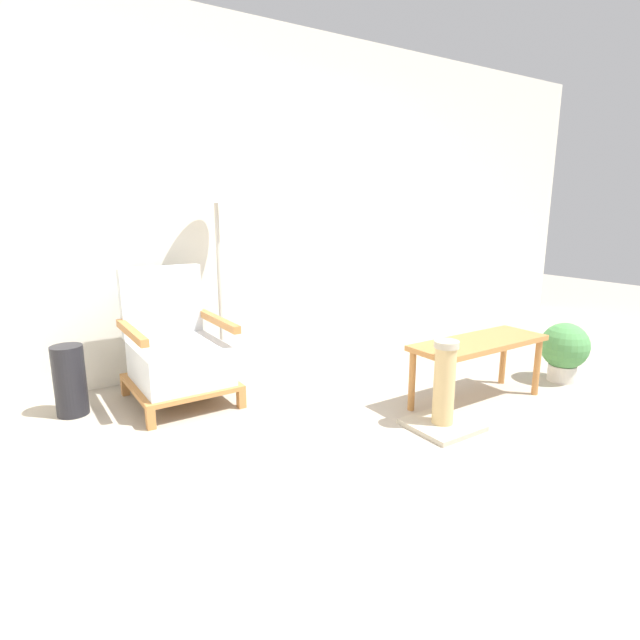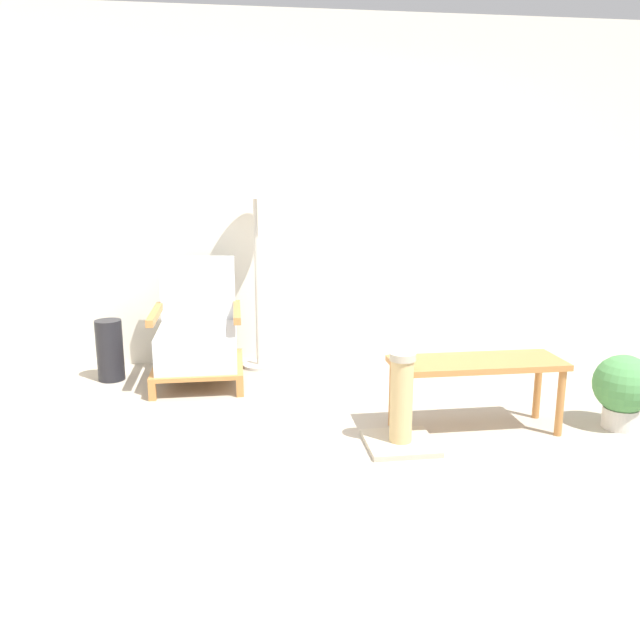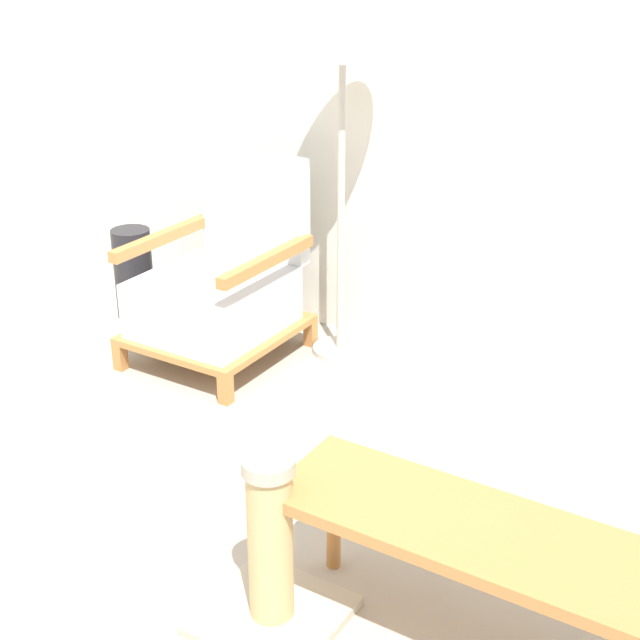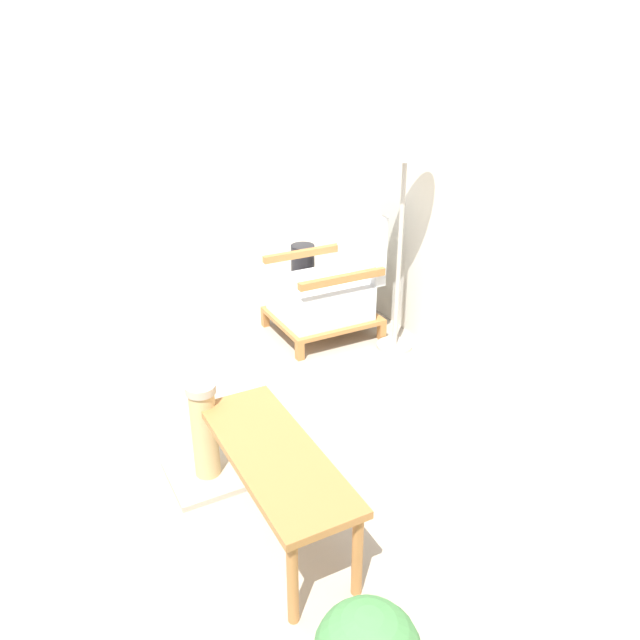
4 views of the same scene
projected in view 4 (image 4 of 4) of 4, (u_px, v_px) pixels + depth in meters
The scene contains 8 objects.
ground_plane at pixel (79, 489), 3.05m from camera, with size 14.00×14.00×0.00m, color #A89E8E.
wall_back at pixel (496, 163), 3.51m from camera, with size 8.00×0.06×2.70m.
wall_left at pixel (62, 123), 4.91m from camera, with size 0.06×8.00×2.70m.
armchair at pixel (327, 290), 4.48m from camera, with size 0.64×0.71×0.89m.
floor_lamp at pixel (405, 153), 3.81m from camera, with size 0.36×0.36×1.56m.
coffee_table at pixel (275, 463), 2.65m from camera, with size 1.00×0.36×0.43m.
vase at pixel (303, 272), 5.09m from camera, with size 0.19×0.19×0.45m, color black.
scratching_post at pixel (206, 445), 3.05m from camera, with size 0.38×0.38×0.54m.
Camera 4 is at (2.67, -0.07, 2.06)m, focal length 35.00 mm.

